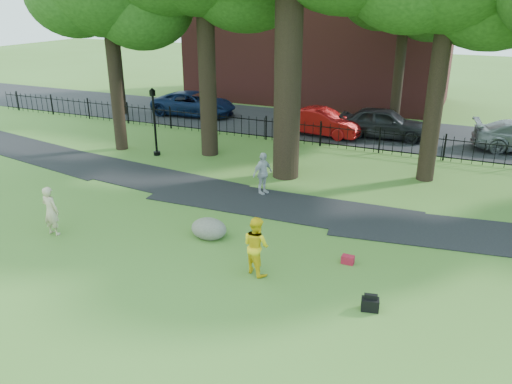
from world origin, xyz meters
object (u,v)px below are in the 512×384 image
at_px(woman, 51,211).
at_px(man, 256,245).
at_px(lamppost, 155,123).
at_px(red_sedan, 322,122).
at_px(boulder, 209,227).

xyz_separation_m(woman, man, (6.98, 0.45, 0.02)).
height_order(woman, lamppost, lamppost).
height_order(woman, red_sedan, woman).
bearing_deg(woman, boulder, -157.52).
bearing_deg(lamppost, man, -27.47).
xyz_separation_m(man, red_sedan, (-2.63, 14.90, -0.11)).
bearing_deg(woman, red_sedan, -104.69).
bearing_deg(lamppost, boulder, -30.55).
xyz_separation_m(woman, lamppost, (-1.85, 8.55, 0.77)).
height_order(man, lamppost, lamppost).
relative_size(man, red_sedan, 0.38).
distance_m(man, lamppost, 12.01).
xyz_separation_m(lamppost, red_sedan, (6.20, 6.80, -0.86)).
bearing_deg(lamppost, woman, -62.70).
distance_m(boulder, lamppost, 9.47).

